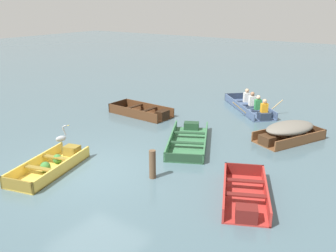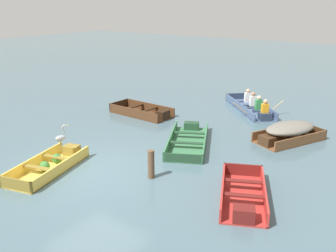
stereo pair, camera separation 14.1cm
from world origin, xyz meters
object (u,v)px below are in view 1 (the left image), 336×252
at_px(skiff_green_near_moored, 188,140).
at_px(mooring_post, 152,164).
at_px(dinghy_yellow_foreground, 52,165).
at_px(skiff_wooden_brown_outer_moored, 289,130).
at_px(skiff_dark_varnish_far_moored, 143,112).
at_px(heron_on_dinghy, 61,138).
at_px(rowboat_slate_blue_with_crew, 251,107).
at_px(skiff_red_mid_moored, 245,196).

distance_m(skiff_green_near_moored, mooring_post, 3.02).
distance_m(dinghy_yellow_foreground, skiff_wooden_brown_outer_moored, 8.07).
xyz_separation_m(skiff_green_near_moored, skiff_dark_varnish_far_moored, (-3.35, 1.69, 0.04)).
height_order(dinghy_yellow_foreground, heron_on_dinghy, heron_on_dinghy).
bearing_deg(skiff_wooden_brown_outer_moored, heron_on_dinghy, -130.91).
distance_m(skiff_dark_varnish_far_moored, skiff_wooden_brown_outer_moored, 6.20).
xyz_separation_m(skiff_green_near_moored, mooring_post, (0.64, -2.94, 0.32)).
xyz_separation_m(dinghy_yellow_foreground, skiff_wooden_brown_outer_moored, (4.97, 6.36, 0.25)).
bearing_deg(heron_on_dinghy, rowboat_slate_blue_with_crew, 73.90).
height_order(skiff_red_mid_moored, skiff_dark_varnish_far_moored, skiff_dark_varnish_far_moored).
relative_size(skiff_green_near_moored, skiff_dark_varnish_far_moored, 1.26).
bearing_deg(heron_on_dinghy, skiff_dark_varnish_far_moored, 101.70).
distance_m(skiff_wooden_brown_outer_moored, rowboat_slate_blue_with_crew, 3.79).
height_order(rowboat_slate_blue_with_crew, heron_on_dinghy, heron_on_dinghy).
bearing_deg(skiff_red_mid_moored, dinghy_yellow_foreground, -164.24).
bearing_deg(skiff_red_mid_moored, heron_on_dinghy, -169.56).
height_order(skiff_wooden_brown_outer_moored, rowboat_slate_blue_with_crew, rowboat_slate_blue_with_crew).
bearing_deg(rowboat_slate_blue_with_crew, skiff_red_mid_moored, -68.21).
xyz_separation_m(dinghy_yellow_foreground, skiff_red_mid_moored, (5.43, 1.53, 0.00)).
bearing_deg(skiff_green_near_moored, skiff_dark_varnish_far_moored, 153.26).
distance_m(skiff_wooden_brown_outer_moored, mooring_post, 5.57).
bearing_deg(skiff_red_mid_moored, mooring_post, -173.61).
xyz_separation_m(dinghy_yellow_foreground, skiff_dark_varnish_far_moored, (-1.21, 5.87, 0.01)).
xyz_separation_m(skiff_red_mid_moored, heron_on_dinghy, (-5.53, -1.02, 0.68)).
height_order(skiff_green_near_moored, skiff_dark_varnish_far_moored, skiff_dark_varnish_far_moored).
bearing_deg(skiff_wooden_brown_outer_moored, skiff_dark_varnish_far_moored, -175.43).
distance_m(dinghy_yellow_foreground, heron_on_dinghy, 0.86).
distance_m(rowboat_slate_blue_with_crew, mooring_post, 7.92).
height_order(skiff_green_near_moored, heron_on_dinghy, heron_on_dinghy).
height_order(skiff_green_near_moored, skiff_wooden_brown_outer_moored, skiff_wooden_brown_outer_moored).
distance_m(skiff_dark_varnish_far_moored, rowboat_slate_blue_with_crew, 4.86).
xyz_separation_m(dinghy_yellow_foreground, mooring_post, (2.78, 1.24, 0.28)).
distance_m(skiff_green_near_moored, skiff_wooden_brown_outer_moored, 3.58).
xyz_separation_m(skiff_wooden_brown_outer_moored, heron_on_dinghy, (-5.07, -5.85, 0.43)).
distance_m(dinghy_yellow_foreground, mooring_post, 3.06).
height_order(skiff_red_mid_moored, skiff_wooden_brown_outer_moored, skiff_wooden_brown_outer_moored).
xyz_separation_m(skiff_wooden_brown_outer_moored, mooring_post, (-2.18, -5.12, 0.03)).
relative_size(skiff_green_near_moored, rowboat_slate_blue_with_crew, 1.05).
bearing_deg(mooring_post, skiff_wooden_brown_outer_moored, 66.92).
bearing_deg(dinghy_yellow_foreground, skiff_wooden_brown_outer_moored, 52.01).
distance_m(skiff_dark_varnish_far_moored, heron_on_dinghy, 5.51).
distance_m(skiff_red_mid_moored, heron_on_dinghy, 5.66).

